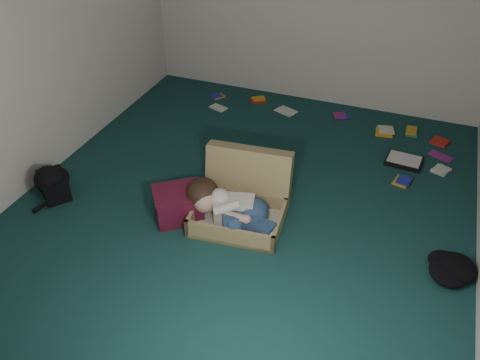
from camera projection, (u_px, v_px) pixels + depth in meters
The scene contains 10 objects.
floor at pixel (246, 202), 4.70m from camera, with size 4.50×4.50×0.00m, color #153D3B.
wall_front at pixel (69, 266), 2.24m from camera, with size 4.50×4.50×0.00m, color white.
wall_left at pixel (37, 37), 4.52m from camera, with size 4.50×4.50×0.00m, color white.
suitcase at pixel (243, 199), 4.45m from camera, with size 0.84×0.82×0.57m.
person at pixel (230, 208), 4.29m from camera, with size 0.85×0.40×0.35m.
maroon_bin at pixel (179, 204), 4.43m from camera, with size 0.53×0.52×0.29m.
backpack at pixel (54, 185), 4.71m from camera, with size 0.41×0.33×0.24m, color black, non-canonical shape.
clothing_pile at pixel (437, 264), 3.95m from camera, with size 0.43×0.35×0.14m, color black, non-canonical shape.
paper_tray at pixel (404, 161), 5.21m from camera, with size 0.38×0.30×0.05m.
book_scatter at pixel (343, 129), 5.76m from camera, with size 2.93×1.34×0.02m.
Camera 1 is at (1.28, -3.46, 2.92)m, focal length 38.00 mm.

